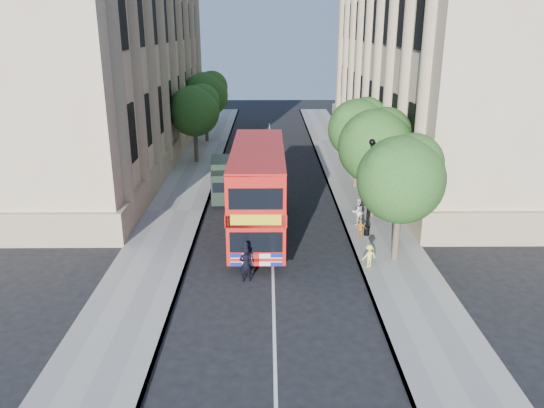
{
  "coord_description": "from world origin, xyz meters",
  "views": [
    {
      "loc": [
        -0.23,
        -19.97,
        10.68
      ],
      "look_at": [
        -0.01,
        4.73,
        2.3
      ],
      "focal_mm": 35.0,
      "sensor_mm": 36.0,
      "label": 1
    }
  ],
  "objects_px": {
    "double_decker_bus": "(258,188)",
    "woman_pedestrian": "(357,212)",
    "box_van": "(226,181)",
    "police_constable": "(246,264)",
    "lamp_post": "(369,192)"
  },
  "relations": [
    {
      "from": "lamp_post",
      "to": "woman_pedestrian",
      "type": "bearing_deg",
      "value": 99.6
    },
    {
      "from": "double_decker_bus",
      "to": "lamp_post",
      "type": "bearing_deg",
      "value": -4.65
    },
    {
      "from": "lamp_post",
      "to": "police_constable",
      "type": "height_order",
      "value": "lamp_post"
    },
    {
      "from": "box_van",
      "to": "police_constable",
      "type": "bearing_deg",
      "value": -85.83
    },
    {
      "from": "woman_pedestrian",
      "to": "box_van",
      "type": "bearing_deg",
      "value": -59.83
    },
    {
      "from": "double_decker_bus",
      "to": "police_constable",
      "type": "xyz_separation_m",
      "value": [
        -0.46,
        -5.48,
        -1.77
      ]
    },
    {
      "from": "box_van",
      "to": "woman_pedestrian",
      "type": "distance_m",
      "value": 9.1
    },
    {
      "from": "police_constable",
      "to": "box_van",
      "type": "bearing_deg",
      "value": -90.16
    },
    {
      "from": "police_constable",
      "to": "woman_pedestrian",
      "type": "relative_size",
      "value": 1.05
    },
    {
      "from": "double_decker_bus",
      "to": "box_van",
      "type": "height_order",
      "value": "double_decker_bus"
    },
    {
      "from": "box_van",
      "to": "police_constable",
      "type": "height_order",
      "value": "box_van"
    },
    {
      "from": "box_van",
      "to": "police_constable",
      "type": "distance_m",
      "value": 11.65
    },
    {
      "from": "double_decker_bus",
      "to": "woman_pedestrian",
      "type": "distance_m",
      "value": 5.82
    },
    {
      "from": "woman_pedestrian",
      "to": "police_constable",
      "type": "bearing_deg",
      "value": 21.11
    },
    {
      "from": "lamp_post",
      "to": "police_constable",
      "type": "distance_m",
      "value": 8.14
    }
  ]
}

